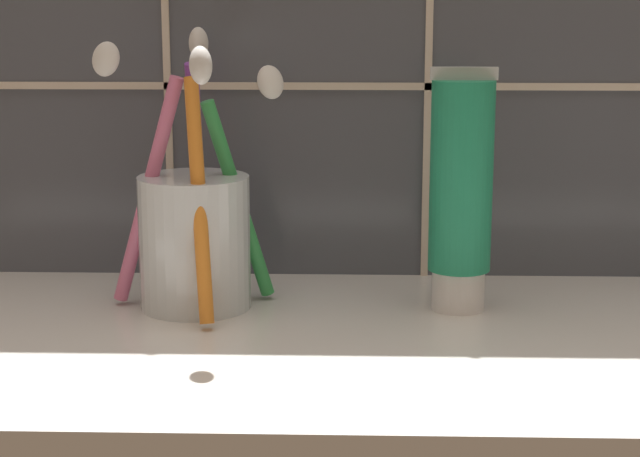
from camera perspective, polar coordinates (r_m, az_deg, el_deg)
The scene contains 4 objects.
sink_counter at distance 63.96cm, azimuth 4.75°, elevation -6.59°, with size 72.56×29.34×2.00cm, color silver.
tile_wall_backsplash at distance 75.43cm, azimuth 4.42°, elevation 11.34°, with size 82.56×1.72×40.88cm.
toothbrush_cup at distance 68.58cm, azimuth -6.70°, elevation -0.11°, with size 12.55×13.18×17.85cm.
toothpaste_tube at distance 67.62cm, azimuth 7.52°, elevation 1.97°, with size 4.15×3.95×15.41cm.
Camera 1 is at (-3.46, -60.42, 21.67)cm, focal length 60.00 mm.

